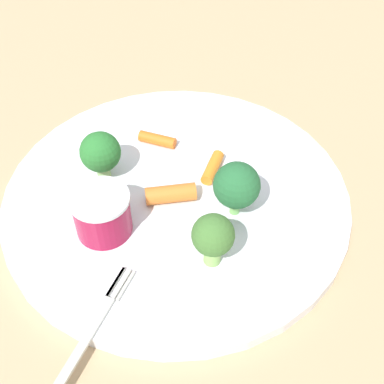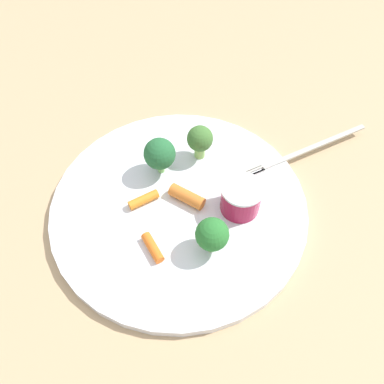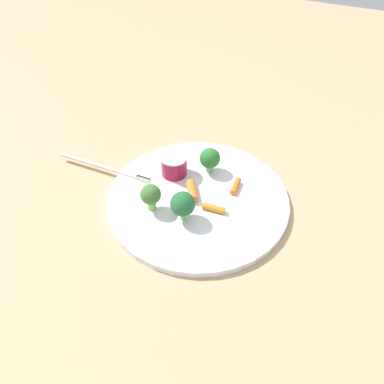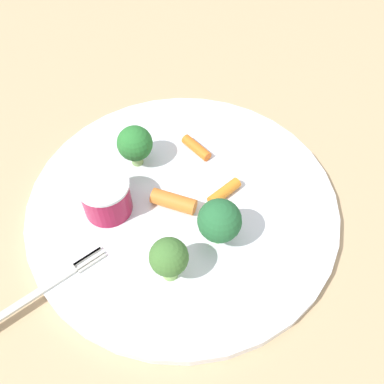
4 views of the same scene
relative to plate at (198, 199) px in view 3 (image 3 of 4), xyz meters
name	(u,v)px [view 3 (image 3 of 4)]	position (x,y,z in m)	size (l,w,h in m)	color
ground_plane	(198,201)	(0.00, 0.00, -0.01)	(2.40, 2.40, 0.00)	tan
plate	(198,199)	(0.00, 0.00, 0.00)	(0.31, 0.31, 0.01)	white
sauce_cup	(174,165)	(-0.06, 0.04, 0.03)	(0.05, 0.05, 0.04)	maroon
broccoli_floret_0	(185,205)	(0.00, -0.06, 0.04)	(0.04, 0.04, 0.05)	#7FC568
broccoli_floret_1	(210,159)	(-0.01, 0.07, 0.03)	(0.04, 0.04, 0.05)	#86B165
broccoli_floret_2	(151,195)	(-0.06, -0.06, 0.04)	(0.03, 0.03, 0.05)	#90C563
carrot_stick_0	(192,191)	(-0.01, 0.00, 0.01)	(0.02, 0.02, 0.04)	orange
carrot_stick_1	(236,186)	(0.05, 0.05, 0.01)	(0.01, 0.01, 0.04)	orange
carrot_stick_2	(214,208)	(0.04, -0.02, 0.01)	(0.01, 0.01, 0.04)	orange
fork	(105,168)	(-0.19, -0.01, 0.01)	(0.19, 0.02, 0.00)	beige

